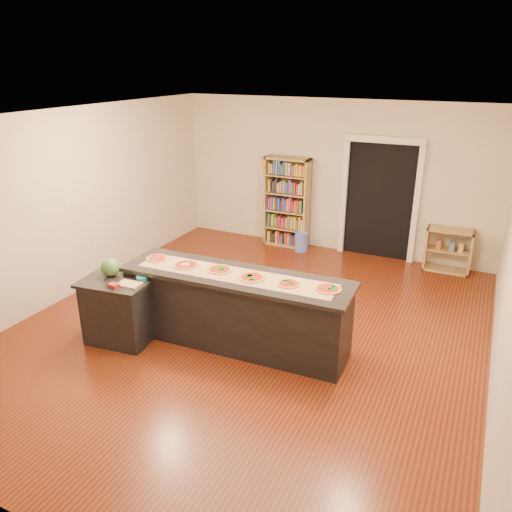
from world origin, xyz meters
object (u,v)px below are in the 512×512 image
at_px(side_counter, 119,310).
at_px(bookshelf, 287,203).
at_px(watermelon, 110,267).
at_px(kitchen_island, 236,309).
at_px(low_shelf, 448,250).
at_px(waste_bin, 301,241).

height_order(side_counter, bookshelf, bookshelf).
bearing_deg(watermelon, kitchen_island, 17.77).
distance_m(low_shelf, watermelon, 5.62).
relative_size(side_counter, bookshelf, 0.50).
distance_m(side_counter, bookshelf, 4.33).
distance_m(low_shelf, waste_bin, 2.63).
bearing_deg(watermelon, side_counter, -31.41).
relative_size(side_counter, waste_bin, 2.28).
bearing_deg(kitchen_island, waste_bin, 94.81).
height_order(kitchen_island, low_shelf, kitchen_island).
relative_size(bookshelf, low_shelf, 2.27).
relative_size(bookshelf, waste_bin, 4.56).
xyz_separation_m(kitchen_island, watermelon, (-1.54, -0.49, 0.49)).
bearing_deg(watermelon, waste_bin, 74.55).
xyz_separation_m(bookshelf, low_shelf, (3.01, -0.01, -0.49)).
xyz_separation_m(side_counter, waste_bin, (0.96, 4.09, -0.24)).
relative_size(bookshelf, watermelon, 7.23).
xyz_separation_m(kitchen_island, low_shelf, (2.18, 3.68, -0.11)).
relative_size(kitchen_island, watermelon, 12.24).
height_order(side_counter, low_shelf, side_counter).
height_order(kitchen_island, waste_bin, kitchen_island).
height_order(bookshelf, waste_bin, bookshelf).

